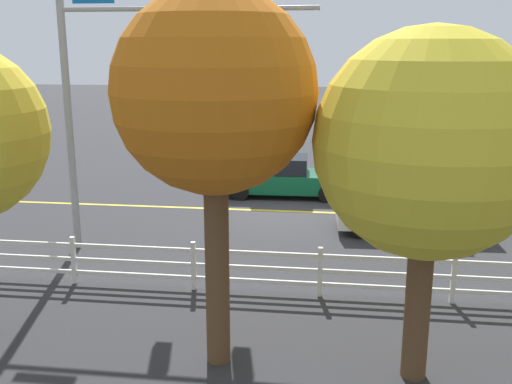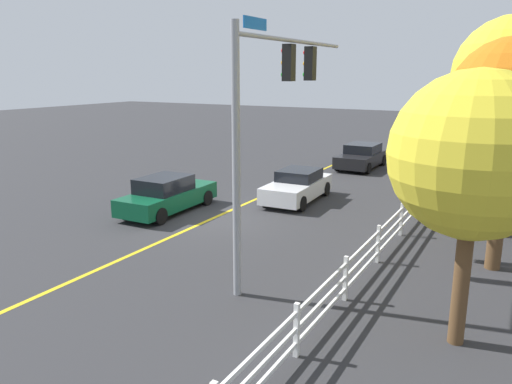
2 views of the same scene
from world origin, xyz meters
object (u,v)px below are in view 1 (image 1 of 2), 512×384
tree_3 (429,146)px  tree_4 (214,95)px  car_0 (283,177)px  car_1 (412,210)px

tree_3 → tree_4: bearing=-1.3°
car_0 → tree_3: tree_3 is taller
car_0 → tree_4: bearing=-92.1°
tree_4 → tree_3: bearing=178.7°
car_1 → tree_3: (0.95, 8.24, 3.33)m
car_0 → tree_3: (-3.26, 12.09, 3.29)m
car_1 → tree_4: (4.36, 8.16, 4.07)m
tree_3 → car_0: bearing=-74.9°
tree_4 → car_1: bearing=-118.1°
tree_4 → car_0: bearing=-90.7°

